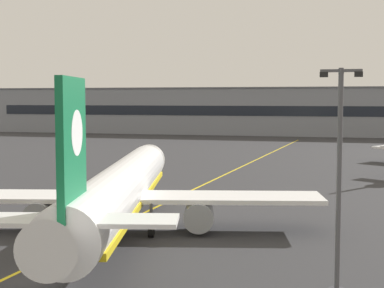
# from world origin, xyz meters

# --- Properties ---
(ground_plane) EXTENTS (400.00, 400.00, 0.00)m
(ground_plane) POSITION_xyz_m (0.00, 0.00, 0.00)
(ground_plane) COLOR #2D2D30
(taxiway_centreline) EXTENTS (11.75, 179.65, 0.01)m
(taxiway_centreline) POSITION_xyz_m (0.00, 30.00, 0.00)
(taxiway_centreline) COLOR yellow
(taxiway_centreline) RESTS_ON ground
(airliner_foreground) EXTENTS (32.27, 41.08, 11.65)m
(airliner_foreground) POSITION_xyz_m (0.13, 13.11, 3.37)
(airliner_foreground) COLOR white
(airliner_foreground) RESTS_ON ground
(apron_lamp_post) EXTENTS (2.24, 0.90, 12.18)m
(apron_lamp_post) POSITION_xyz_m (16.95, 2.90, 6.39)
(apron_lamp_post) COLOR #515156
(apron_lamp_post) RESTS_ON ground
(safety_cone_by_nose_gear) EXTENTS (0.44, 0.44, 0.55)m
(safety_cone_by_nose_gear) POSITION_xyz_m (0.83, 30.19, 0.26)
(safety_cone_by_nose_gear) COLOR orange
(safety_cone_by_nose_gear) RESTS_ON ground
(terminal_building) EXTENTS (165.75, 12.40, 13.78)m
(terminal_building) POSITION_xyz_m (-6.77, 138.07, 6.90)
(terminal_building) COLOR gray
(terminal_building) RESTS_ON ground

